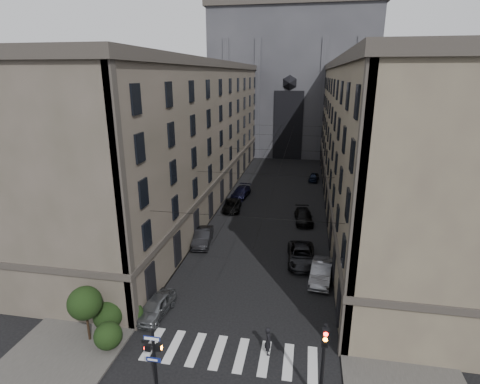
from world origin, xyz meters
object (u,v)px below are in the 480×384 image
Objects in this scene: car_left_near at (156,306)px; traffic_light_right at (323,357)px; pedestrian_signal_left at (154,355)px; car_right_far at (314,177)px; car_left_midfar at (232,205)px; car_right_midfar at (304,216)px; car_right_midnear at (301,255)px; car_left_far at (241,192)px; car_left_midnear at (203,237)px; pedestrian at (268,341)px; gothic_tower at (293,71)px; car_right_near at (321,272)px.

traffic_light_right is at bearing -21.32° from car_left_near.
car_right_far is at bearing 78.91° from pedestrian_signal_left.
car_right_midfar is (9.35, -2.51, 0.06)m from car_left_midfar.
car_right_midnear reaches higher than car_left_midfar.
car_right_far is (-0.09, 45.61, -2.65)m from traffic_light_right.
traffic_light_right reaches higher than pedestrian_signal_left.
car_left_far is at bearing 106.86° from traffic_light_right.
car_left_midnear is 17.24m from pedestrian.
car_left_near is at bearing 112.45° from pedestrian_signal_left.
car_left_midnear is at bearing -96.43° from gothic_tower.
car_left_far reaches higher than car_left_midfar.
traffic_light_right is 5.30m from pedestrian.
traffic_light_right is 1.22× the size of car_left_near.
pedestrian_signal_left is 0.82× the size of car_right_near.
car_left_far is at bearing 93.56° from car_left_near.
traffic_light_right is 2.69× the size of pedestrian.
car_left_midfar is 19.60m from car_right_far.
traffic_light_right is at bearing -85.62° from gothic_tower.
pedestrian_signal_left is 0.84× the size of car_left_midfar.
traffic_light_right is 36.64m from car_left_far.
car_left_far is 12.41m from car_right_midfar.
gothic_tower is 29.99× the size of pedestrian.
gothic_tower is 32.82m from car_right_far.
car_right_far is (10.51, 10.63, -0.09)m from car_left_far.
traffic_light_right reaches higher than car_left_midnear.
car_right_far is at bearing 83.63° from car_right_midnear.
gothic_tower is 11.15× the size of traffic_light_right.
car_left_near is 0.86× the size of car_right_midfar.
gothic_tower is at bearing 108.30° from car_right_far.
gothic_tower is 14.50× the size of pedestrian_signal_left.
traffic_light_right is 1.39× the size of car_right_far.
car_right_near is 13.46m from car_right_midfar.
car_right_midnear is at bearing 50.24° from car_left_near.
gothic_tower is 57.44m from car_left_midnear.
pedestrian_signal_left is 0.80× the size of car_right_midfar.
pedestrian is at bearing -88.00° from gothic_tower.
car_left_midfar is 2.48× the size of pedestrian.
car_left_near is 0.89× the size of car_left_midfar.
car_left_midnear is at bearing -148.12° from car_right_midfar.
car_left_near is at bearing -86.39° from car_left_far.
car_left_midnear is at bearing -100.98° from car_left_midfar.
gothic_tower reaches higher than car_right_near.
pedestrian_signal_left is 2.07× the size of pedestrian.
car_left_midnear reaches higher than car_left_midfar.
traffic_light_right is at bearing -75.44° from car_left_midfar.
gothic_tower reaches higher than pedestrian_signal_left.
car_left_far reaches higher than car_right_midfar.
pedestrian is (8.56, -14.96, 0.16)m from car_left_midnear.
gothic_tower is 47.38m from car_left_midfar.
car_left_midnear is at bearing -87.98° from car_left_far.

